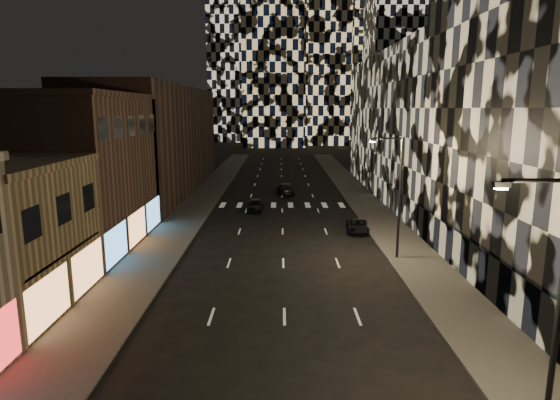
{
  "coord_description": "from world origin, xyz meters",
  "views": [
    {
      "loc": [
        -0.23,
        -3.83,
        11.17
      ],
      "look_at": [
        -0.24,
        22.51,
        6.0
      ],
      "focal_mm": 30.0,
      "sensor_mm": 36.0,
      "label": 1
    }
  ],
  "objects_px": {
    "streetlight_near": "(553,297)",
    "car_dark_midlane": "(255,205)",
    "streetlight_far": "(397,189)",
    "car_dark_rightlane": "(358,226)",
    "car_dark_oncoming": "(286,189)"
  },
  "relations": [
    {
      "from": "streetlight_near",
      "to": "car_dark_midlane",
      "type": "relative_size",
      "value": 2.26
    },
    {
      "from": "streetlight_far",
      "to": "car_dark_rightlane",
      "type": "bearing_deg",
      "value": 100.65
    },
    {
      "from": "car_dark_oncoming",
      "to": "car_dark_midlane",
      "type": "bearing_deg",
      "value": 66.61
    },
    {
      "from": "streetlight_near",
      "to": "car_dark_rightlane",
      "type": "relative_size",
      "value": 2.2
    },
    {
      "from": "car_dark_midlane",
      "to": "streetlight_near",
      "type": "bearing_deg",
      "value": -69.28
    },
    {
      "from": "car_dark_rightlane",
      "to": "car_dark_oncoming",
      "type": "bearing_deg",
      "value": 113.33
    },
    {
      "from": "car_dark_oncoming",
      "to": "streetlight_far",
      "type": "bearing_deg",
      "value": 101.11
    },
    {
      "from": "streetlight_near",
      "to": "car_dark_rightlane",
      "type": "height_order",
      "value": "streetlight_near"
    },
    {
      "from": "streetlight_near",
      "to": "streetlight_far",
      "type": "xyz_separation_m",
      "value": [
        0.0,
        20.0,
        0.0
      ]
    },
    {
      "from": "streetlight_near",
      "to": "car_dark_midlane",
      "type": "distance_m",
      "value": 38.8
    },
    {
      "from": "car_dark_midlane",
      "to": "car_dark_oncoming",
      "type": "height_order",
      "value": "car_dark_oncoming"
    },
    {
      "from": "streetlight_near",
      "to": "car_dark_oncoming",
      "type": "bearing_deg",
      "value": 99.43
    },
    {
      "from": "streetlight_far",
      "to": "car_dark_midlane",
      "type": "relative_size",
      "value": 2.26
    },
    {
      "from": "streetlight_near",
      "to": "streetlight_far",
      "type": "distance_m",
      "value": 20.0
    },
    {
      "from": "streetlight_near",
      "to": "car_dark_oncoming",
      "type": "xyz_separation_m",
      "value": [
        -7.85,
        47.31,
        -4.62
      ]
    }
  ]
}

